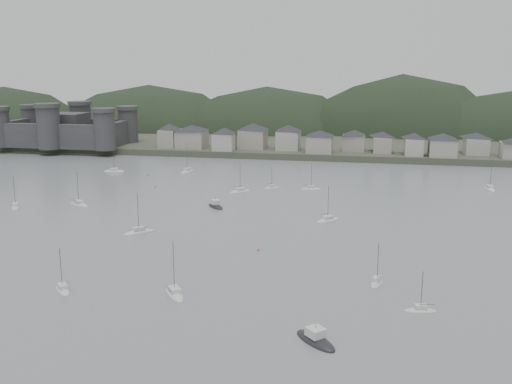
# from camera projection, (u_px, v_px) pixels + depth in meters

# --- Properties ---
(ground) EXTENTS (900.00, 900.00, 0.00)m
(ground) POSITION_uv_depth(u_px,v_px,m) (175.00, 314.00, 103.84)
(ground) COLOR slate
(ground) RESTS_ON ground
(far_shore_land) EXTENTS (900.00, 250.00, 3.00)m
(far_shore_land) POSITION_uv_depth(u_px,v_px,m) (320.00, 128.00, 385.98)
(far_shore_land) COLOR #383D2D
(far_shore_land) RESTS_ON ground
(forested_ridge) EXTENTS (851.55, 103.94, 102.57)m
(forested_ridge) POSITION_uv_depth(u_px,v_px,m) (324.00, 153.00, 363.32)
(forested_ridge) COLOR black
(forested_ridge) RESTS_ON ground
(castle) EXTENTS (66.00, 43.00, 20.00)m
(castle) POSITION_uv_depth(u_px,v_px,m) (66.00, 129.00, 296.41)
(castle) COLOR #363639
(castle) RESTS_ON far_shore_land
(waterfront_town) EXTENTS (451.48, 28.46, 12.92)m
(waterfront_town) POSITION_uv_depth(u_px,v_px,m) (409.00, 141.00, 267.90)
(waterfront_town) COLOR #9A968C
(waterfront_town) RESTS_ON far_shore_land
(sailboat_lead) EXTENTS (7.88, 7.00, 10.98)m
(sailboat_lead) POSITION_uv_depth(u_px,v_px,m) (240.00, 192.00, 201.94)
(sailboat_lead) COLOR silver
(sailboat_lead) RESTS_ON ground
(moored_fleet) EXTENTS (245.45, 152.73, 13.15)m
(moored_fleet) POSITION_uv_depth(u_px,v_px,m) (225.00, 217.00, 168.31)
(moored_fleet) COLOR silver
(moored_fleet) RESTS_ON ground
(motor_launch_near) EXTENTS (8.67, 8.79, 4.15)m
(motor_launch_near) POSITION_uv_depth(u_px,v_px,m) (316.00, 340.00, 93.37)
(motor_launch_near) COLOR black
(motor_launch_near) RESTS_ON ground
(motor_launch_far) EXTENTS (7.60, 8.40, 3.99)m
(motor_launch_far) POSITION_uv_depth(u_px,v_px,m) (216.00, 206.00, 180.84)
(motor_launch_far) COLOR black
(motor_launch_far) RESTS_ON ground
(mooring_buoys) EXTENTS (175.71, 106.34, 0.70)m
(mooring_buoys) POSITION_uv_depth(u_px,v_px,m) (200.00, 213.00, 172.87)
(mooring_buoys) COLOR #BE643F
(mooring_buoys) RESTS_ON ground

